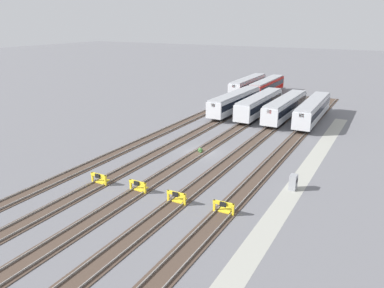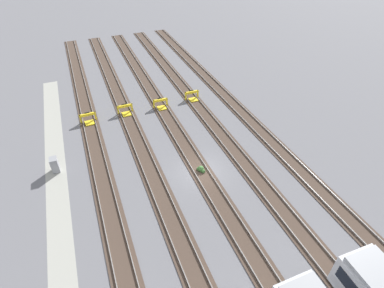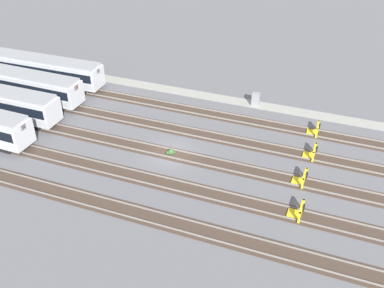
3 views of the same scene
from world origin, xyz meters
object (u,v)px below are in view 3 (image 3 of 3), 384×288
bumper_stop_far_inner_track (298,211)px  weed_clump (171,152)px  electrical_cabinet (256,99)px  subway_car_front_row_leftmost (16,83)px  subway_car_front_row_centre (39,69)px  bumper_stop_nearest_track (315,130)px  bumper_stop_middle_track (302,178)px  bumper_stop_near_inner_track (312,153)px

bumper_stop_far_inner_track → weed_clump: bearing=-18.6°
weed_clump → electrical_cabinet: bearing=-112.2°
subway_car_front_row_leftmost → bumper_stop_far_inner_track: bearing=165.6°
electrical_cabinet → subway_car_front_row_centre: bearing=8.3°
subway_car_front_row_centre → bumper_stop_far_inner_track: (-36.79, 14.08, -1.53)m
bumper_stop_far_inner_track → weed_clump: 14.63m
bumper_stop_far_inner_track → weed_clump: size_ratio=2.18×
subway_car_front_row_centre → bumper_stop_nearest_track: size_ratio=8.99×
subway_car_front_row_leftmost → weed_clump: (-22.92, 4.75, -1.80)m
subway_car_front_row_centre → weed_clump: bearing=157.7°
bumper_stop_middle_track → electrical_cabinet: bearing=-59.8°
subway_car_front_row_leftmost → electrical_cabinet: 29.82m
bumper_stop_near_inner_track → bumper_stop_far_inner_track: 9.40m
subway_car_front_row_centre → electrical_cabinet: size_ratio=11.28×
bumper_stop_nearest_track → bumper_stop_near_inner_track: 4.70m
bumper_stop_near_inner_track → bumper_stop_middle_track: (0.26, 4.69, 0.00)m
electrical_cabinet → bumper_stop_nearest_track: bearing=152.0°
bumper_stop_middle_track → bumper_stop_nearest_track: bearing=-89.6°
subway_car_front_row_leftmost → electrical_cabinet: bearing=-162.8°
electrical_cabinet → bumper_stop_far_inner_track: bearing=114.6°
bumper_stop_far_inner_track → electrical_cabinet: 20.03m
subway_car_front_row_leftmost → subway_car_front_row_centre: same height
subway_car_front_row_centre → weed_clump: subway_car_front_row_centre is taller
subway_car_front_row_centre → bumper_stop_nearest_track: (-36.25, -0.01, -1.53)m
electrical_cabinet → bumper_stop_near_inner_track: bearing=132.6°
subway_car_front_row_leftmost → weed_clump: 23.48m
bumper_stop_nearest_track → electrical_cabinet: 8.82m
subway_car_front_row_centre → subway_car_front_row_leftmost: bearing=90.0°
subway_car_front_row_leftmost → electrical_cabinet: (-28.46, -8.81, -1.24)m
subway_car_front_row_leftmost → weed_clump: size_ratio=19.60×
subway_car_front_row_centre → bumper_stop_near_inner_track: (-36.58, 4.68, -1.53)m
subway_car_front_row_centre → bumper_stop_middle_track: 37.54m
subway_car_front_row_leftmost → subway_car_front_row_centre: (0.00, -4.66, 0.00)m
bumper_stop_nearest_track → bumper_stop_middle_track: (-0.07, 9.38, 0.00)m
subway_car_front_row_leftmost → bumper_stop_near_inner_track: subway_car_front_row_leftmost is taller
bumper_stop_nearest_track → subway_car_front_row_centre: bearing=0.0°
bumper_stop_far_inner_track → electrical_cabinet: bearing=-65.4°
subway_car_front_row_leftmost → bumper_stop_nearest_track: size_ratio=8.98×
bumper_stop_near_inner_track → bumper_stop_far_inner_track: same height
bumper_stop_nearest_track → bumper_stop_far_inner_track: bearing=92.2°
bumper_stop_middle_track → electrical_cabinet: (7.86, -13.52, 0.29)m
bumper_stop_near_inner_track → electrical_cabinet: size_ratio=1.25×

